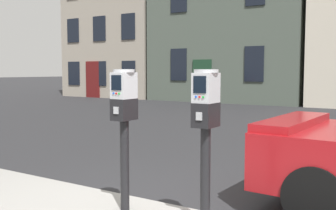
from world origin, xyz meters
The scene contains 4 objects.
parking_meter_near_kerb centered at (-0.11, -0.20, 1.13)m, with size 0.22×0.25×1.43m.
parking_meter_twin_adjacent centered at (0.80, -0.20, 1.12)m, with size 0.22×0.25×1.43m.
townhouse_green_painted centered at (-13.12, 16.68, 5.09)m, with size 6.21×5.37×10.18m.
townhouse_grey_stucco centered at (-5.90, 16.93, 5.09)m, with size 7.90×5.87×10.16m.
Camera 1 is at (2.36, -3.32, 1.56)m, focal length 42.62 mm.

